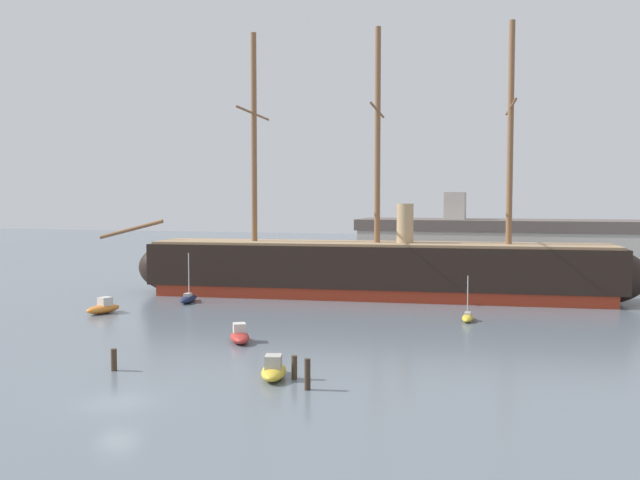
# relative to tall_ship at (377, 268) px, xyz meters

# --- Properties ---
(ground_plane) EXTENTS (400.00, 400.00, 0.00)m
(ground_plane) POSITION_rel_tall_ship_xyz_m (-5.94, -48.78, -3.71)
(ground_plane) COLOR slate
(tall_ship) EXTENTS (70.71, 17.25, 34.02)m
(tall_ship) POSITION_rel_tall_ship_xyz_m (0.00, 0.00, 0.00)
(tall_ship) COLOR maroon
(tall_ship) RESTS_ON ground
(motorboat_foreground_right) EXTENTS (2.70, 4.41, 1.73)m
(motorboat_foreground_right) POSITION_rel_tall_ship_xyz_m (1.31, -40.69, -3.10)
(motorboat_foreground_right) COLOR gold
(motorboat_foreground_right) RESTS_ON ground
(motorboat_near_centre) EXTENTS (3.33, 4.25, 1.66)m
(motorboat_near_centre) POSITION_rel_tall_ship_xyz_m (-5.82, -30.22, -3.12)
(motorboat_near_centre) COLOR #B22D28
(motorboat_near_centre) RESTS_ON ground
(motorboat_mid_left) EXTENTS (2.93, 4.50, 1.75)m
(motorboat_mid_left) POSITION_rel_tall_ship_xyz_m (-26.26, -20.55, -3.09)
(motorboat_mid_left) COLOR orange
(motorboat_mid_left) RESTS_ON ground
(sailboat_alongside_bow) EXTENTS (2.04, 4.77, 6.01)m
(sailboat_alongside_bow) POSITION_rel_tall_ship_xyz_m (-20.99, -10.86, -3.20)
(sailboat_alongside_bow) COLOR #1E284C
(sailboat_alongside_bow) RESTS_ON ground
(sailboat_alongside_stern) EXTENTS (1.15, 3.64, 4.72)m
(sailboat_alongside_stern) POSITION_rel_tall_ship_xyz_m (12.49, -13.91, -3.31)
(sailboat_alongside_stern) COLOR gold
(sailboat_alongside_stern) RESTS_ON ground
(motorboat_far_right) EXTENTS (1.80, 4.25, 1.78)m
(motorboat_far_right) POSITION_rel_tall_ship_xyz_m (24.05, 5.41, -3.08)
(motorboat_far_right) COLOR gray
(motorboat_far_right) RESTS_ON ground
(mooring_piling_nearest) EXTENTS (0.40, 0.40, 1.67)m
(mooring_piling_nearest) POSITION_rel_tall_ship_xyz_m (2.74, -40.40, -2.87)
(mooring_piling_nearest) COLOR #423323
(mooring_piling_nearest) RESTS_ON ground
(mooring_piling_left_pair) EXTENTS (0.40, 0.40, 2.08)m
(mooring_piling_left_pair) POSITION_rel_tall_ship_xyz_m (4.43, -42.65, -2.67)
(mooring_piling_left_pair) COLOR #382B1E
(mooring_piling_left_pair) RESTS_ON ground
(mooring_piling_right_pair) EXTENTS (0.43, 0.43, 1.61)m
(mooring_piling_right_pair) POSITION_rel_tall_ship_xyz_m (-10.70, -41.97, -2.90)
(mooring_piling_right_pair) COLOR #423323
(mooring_piling_right_pair) RESTS_ON ground
(dockside_warehouse_right) EXTENTS (52.16, 14.83, 13.60)m
(dockside_warehouse_right) POSITION_rel_tall_ship_xyz_m (16.62, 24.25, 0.94)
(dockside_warehouse_right) COLOR #565659
(dockside_warehouse_right) RESTS_ON ground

